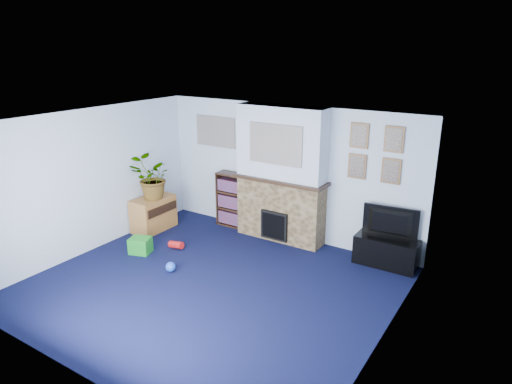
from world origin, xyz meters
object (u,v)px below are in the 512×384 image
Objects in this scene: tv_stand at (386,252)px; sideboard at (153,212)px; television at (389,223)px; bookshelf at (232,201)px.

tv_stand is 4.29m from sideboard.
television is 0.82× the size of bookshelf.
television is at bearing 90.00° from tv_stand.
television is 3.06m from bookshelf.
television is 1.06× the size of sideboard.
tv_stand is at bearing -1.44° from bookshelf.
bookshelf is 1.28× the size of sideboard.
bookshelf reaches higher than sideboard.
television is (0.00, 0.02, 0.49)m from tv_stand.
tv_stand is 1.20× the size of sideboard.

